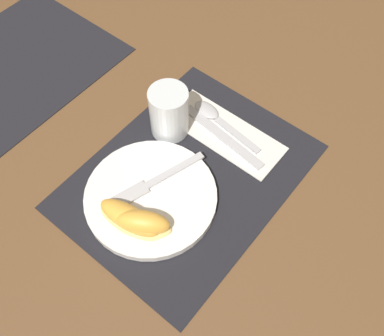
# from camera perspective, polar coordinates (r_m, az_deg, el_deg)

# --- Properties ---
(ground_plane) EXTENTS (3.00, 3.00, 0.00)m
(ground_plane) POSITION_cam_1_polar(r_m,az_deg,el_deg) (0.85, -0.51, -1.04)
(ground_plane) COLOR brown
(placemat) EXTENTS (0.46, 0.34, 0.00)m
(placemat) POSITION_cam_1_polar(r_m,az_deg,el_deg) (0.85, -0.51, -0.97)
(placemat) COLOR black
(placemat) RESTS_ON ground_plane
(placemat_far) EXTENTS (0.46, 0.34, 0.00)m
(placemat_far) POSITION_cam_1_polar(r_m,az_deg,el_deg) (1.10, -22.26, 11.39)
(placemat_far) COLOR black
(placemat_far) RESTS_ON ground_plane
(plate) EXTENTS (0.24, 0.24, 0.02)m
(plate) POSITION_cam_1_polar(r_m,az_deg,el_deg) (0.82, -5.26, -3.68)
(plate) COLOR white
(plate) RESTS_ON placemat
(juice_glass) EXTENTS (0.08, 0.08, 0.10)m
(juice_glass) POSITION_cam_1_polar(r_m,az_deg,el_deg) (0.87, -2.91, 6.84)
(juice_glass) COLOR silver
(juice_glass) RESTS_ON placemat
(napkin) EXTENTS (0.10, 0.24, 0.00)m
(napkin) POSITION_cam_1_polar(r_m,az_deg,el_deg) (0.90, 4.14, 4.51)
(napkin) COLOR white
(napkin) RESTS_ON placemat
(knife) EXTENTS (0.04, 0.21, 0.01)m
(knife) POSITION_cam_1_polar(r_m,az_deg,el_deg) (0.89, 4.16, 3.84)
(knife) COLOR #BCBCC1
(knife) RESTS_ON napkin
(spoon) EXTENTS (0.04, 0.17, 0.01)m
(spoon) POSITION_cam_1_polar(r_m,az_deg,el_deg) (0.92, 2.89, 6.58)
(spoon) COLOR #BCBCC1
(spoon) RESTS_ON napkin
(fork) EXTENTS (0.20, 0.08, 0.00)m
(fork) POSITION_cam_1_polar(r_m,az_deg,el_deg) (0.82, -5.34, -2.03)
(fork) COLOR #BCBCC1
(fork) RESTS_ON plate
(citrus_wedge_0) EXTENTS (0.06, 0.13, 0.04)m
(citrus_wedge_0) POSITION_cam_1_polar(r_m,az_deg,el_deg) (0.78, -7.97, -6.34)
(citrus_wedge_0) COLOR #F4DB84
(citrus_wedge_0) RESTS_ON plate
(citrus_wedge_1) EXTENTS (0.09, 0.11, 0.04)m
(citrus_wedge_1) POSITION_cam_1_polar(r_m,az_deg,el_deg) (0.77, -6.27, -6.97)
(citrus_wedge_1) COLOR #F4DB84
(citrus_wedge_1) RESTS_ON plate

